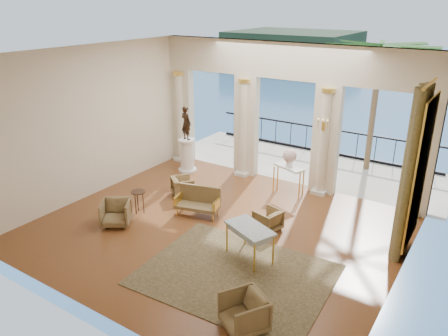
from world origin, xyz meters
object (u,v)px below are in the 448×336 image
Objects in this scene: armchair_a at (116,212)px; settee at (198,201)px; game_table at (250,230)px; armchair_b at (244,311)px; armchair_d at (183,185)px; side_table at (138,194)px; statue at (186,123)px; armchair_c at (268,219)px; pedestal at (187,156)px; console_table at (289,171)px.

armchair_a is 2.26m from settee.
armchair_b is at bearing -39.37° from game_table.
armchair_d is 0.48× the size of settee.
armchair_d is at bearing 170.54° from armchair_b.
side_table is (0.02, 0.85, 0.18)m from armchair_a.
game_table is (3.81, 0.56, 0.35)m from armchair_a.
settee is (1.49, 1.71, 0.02)m from armchair_a.
side_table is at bearing 116.32° from statue.
game_table is 5.95m from statue.
armchair_c is at bearing 123.78° from game_table.
statue reaches higher than armchair_d.
armchair_d is 0.54× the size of pedestal.
pedestal is (-4.35, 2.18, 0.25)m from armchair_c.
game_table reaches higher than armchair_b.
settee is 0.99× the size of game_table.
armchair_a is 5.27m from console_table.
statue is 1.77× the size of side_table.
settee is at bearing -46.85° from pedestal.
console_table is at bearing 49.13° from side_table.
armchair_a is at bearing -78.96° from pedestal.
statue reaches higher than armchair_b.
statue is (-0.81, 4.16, 1.37)m from armchair_a.
armchair_b is at bearing -51.45° from console_table.
settee is at bearing 30.19° from side_table.
armchair_d is (-3.23, 0.50, 0.00)m from armchair_c.
settee reaches higher than armchair_a.
settee is (-2.05, -0.27, 0.09)m from armchair_c.
pedestal reaches higher than game_table.
statue is (-2.30, 2.45, 1.35)m from settee.
armchair_a is 0.65× the size of statue.
console_table reaches higher than armchair_c.
pedestal reaches higher than armchair_d.
pedestal reaches higher than armchair_a.
armchair_a is 5.15m from armchair_b.
armchair_b is 0.66× the size of statue.
statue is at bearing 166.82° from armchair_b.
side_table is (-3.51, -1.13, 0.25)m from armchair_c.
side_table is (-2.99, -3.45, -0.21)m from console_table.
settee is 1.14× the size of statue.
statue is at bearing 65.99° from armchair_a.
armchair_c is 1.51m from game_table.
armchair_c is 0.60× the size of console_table.
settee reaches higher than armchair_c.
console_table is (3.01, 4.31, 0.39)m from armchair_a.
armchair_d is 0.61× the size of console_table.
console_table is at bearing -108.25° from armchair_d.
armchair_b is 0.57× the size of game_table.
armchair_b is 0.73× the size of console_table.
armchair_a is 1.21× the size of armchair_c.
game_table is 3.84m from console_table.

